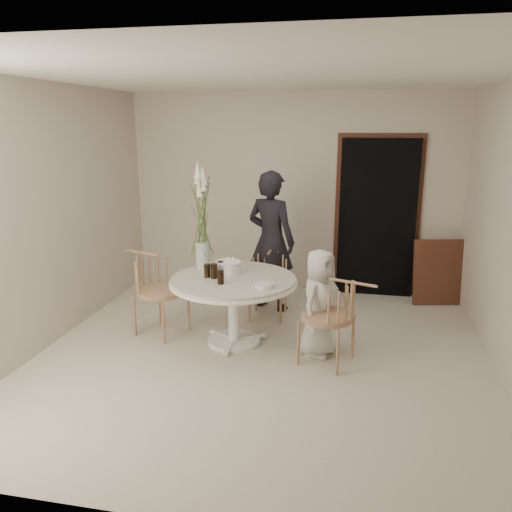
% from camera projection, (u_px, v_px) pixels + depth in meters
% --- Properties ---
extents(ground, '(4.50, 4.50, 0.00)m').
position_uv_depth(ground, '(262.00, 355.00, 5.06)').
color(ground, silver).
rests_on(ground, ground).
extents(room_shell, '(4.50, 4.50, 4.50)m').
position_uv_depth(room_shell, '(262.00, 196.00, 4.64)').
color(room_shell, white).
rests_on(room_shell, ground).
extents(doorway, '(1.00, 0.10, 2.10)m').
position_uv_depth(doorway, '(377.00, 219.00, 6.65)').
color(doorway, black).
rests_on(doorway, ground).
extents(door_trim, '(1.12, 0.03, 2.22)m').
position_uv_depth(door_trim, '(377.00, 214.00, 6.67)').
color(door_trim, brown).
rests_on(door_trim, ground).
extents(table, '(1.33, 1.33, 0.73)m').
position_uv_depth(table, '(234.00, 288.00, 5.21)').
color(table, white).
rests_on(table, ground).
extents(picture_frame, '(0.66, 0.32, 0.84)m').
position_uv_depth(picture_frame, '(438.00, 272.00, 6.43)').
color(picture_frame, brown).
rests_on(picture_frame, ground).
extents(chair_far, '(0.46, 0.49, 0.81)m').
position_uv_depth(chair_far, '(270.00, 273.00, 6.04)').
color(chair_far, tan).
rests_on(chair_far, ground).
extents(chair_right, '(0.62, 0.60, 0.88)m').
position_uv_depth(chair_right, '(339.00, 310.00, 4.73)').
color(chair_right, tan).
rests_on(chair_right, ground).
extents(chair_left, '(0.65, 0.62, 0.92)m').
position_uv_depth(chair_left, '(152.00, 281.00, 5.52)').
color(chair_left, tan).
rests_on(chair_left, ground).
extents(girl, '(0.74, 0.62, 1.74)m').
position_uv_depth(girl, '(271.00, 241.00, 6.17)').
color(girl, black).
rests_on(girl, ground).
extents(boy, '(0.53, 0.63, 1.10)m').
position_uv_depth(boy, '(319.00, 303.00, 4.96)').
color(boy, silver).
rests_on(boy, ground).
extents(birthday_cake, '(0.27, 0.27, 0.18)m').
position_uv_depth(birthday_cake, '(228.00, 267.00, 5.31)').
color(birthday_cake, white).
rests_on(birthday_cake, table).
extents(cola_tumbler_a, '(0.09, 0.09, 0.16)m').
position_uv_depth(cola_tumbler_a, '(214.00, 271.00, 5.14)').
color(cola_tumbler_a, black).
rests_on(cola_tumbler_a, table).
extents(cola_tumbler_b, '(0.08, 0.08, 0.14)m').
position_uv_depth(cola_tumbler_b, '(221.00, 277.00, 4.95)').
color(cola_tumbler_b, black).
rests_on(cola_tumbler_b, table).
extents(cola_tumbler_c, '(0.08, 0.08, 0.14)m').
position_uv_depth(cola_tumbler_c, '(207.00, 271.00, 5.17)').
color(cola_tumbler_c, black).
rests_on(cola_tumbler_c, table).
extents(cola_tumbler_d, '(0.08, 0.08, 0.14)m').
position_uv_depth(cola_tumbler_d, '(220.00, 268.00, 5.28)').
color(cola_tumbler_d, black).
rests_on(cola_tumbler_d, table).
extents(plate_stack, '(0.23, 0.23, 0.05)m').
position_uv_depth(plate_stack, '(265.00, 285.00, 4.85)').
color(plate_stack, white).
rests_on(plate_stack, table).
extents(flower_vase, '(0.16, 0.16, 1.18)m').
position_uv_depth(flower_vase, '(202.00, 219.00, 5.37)').
color(flower_vase, '#B9C2BD').
rests_on(flower_vase, table).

